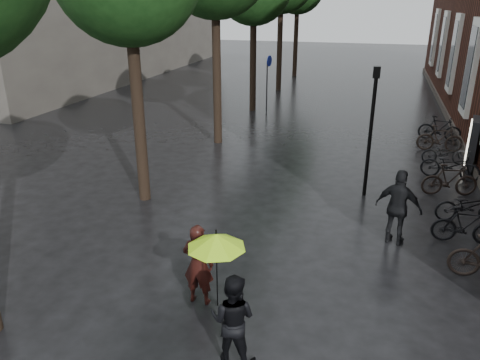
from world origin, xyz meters
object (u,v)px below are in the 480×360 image
at_px(ad_lightbox, 472,145).
at_px(lamp_post, 372,120).
at_px(pedestrian_walking, 398,208).
at_px(person_black, 233,319).
at_px(parked_bicycles, 453,172).
at_px(person_burgundy, 198,264).

distance_m(ad_lightbox, lamp_post, 4.81).
bearing_deg(pedestrian_walking, lamp_post, -56.17).
bearing_deg(pedestrian_walking, person_black, 79.48).
bearing_deg(ad_lightbox, pedestrian_walking, -102.58).
xyz_separation_m(parked_bicycles, ad_lightbox, (0.73, 1.80, 0.42)).
bearing_deg(person_black, ad_lightbox, -113.96).
bearing_deg(person_black, pedestrian_walking, -117.10).
height_order(person_black, lamp_post, lamp_post).
bearing_deg(person_black, person_burgundy, -49.47).
xyz_separation_m(pedestrian_walking, parked_bicycles, (1.74, 4.22, -0.45)).
relative_size(person_burgundy, lamp_post, 0.44).
relative_size(person_black, lamp_post, 0.42).
relative_size(parked_bicycles, lamp_post, 3.02).
distance_m(person_burgundy, lamp_post, 7.03).
distance_m(person_burgundy, ad_lightbox, 11.30).
xyz_separation_m(person_burgundy, ad_lightbox, (6.11, 9.50, 0.07)).
relative_size(person_burgundy, parked_bicycles, 0.14).
bearing_deg(lamp_post, ad_lightbox, 44.48).
xyz_separation_m(person_burgundy, person_black, (1.08, -1.31, -0.03)).
bearing_deg(person_burgundy, person_black, 129.03).
xyz_separation_m(pedestrian_walking, ad_lightbox, (2.47, 6.02, -0.03)).
xyz_separation_m(person_black, ad_lightbox, (5.03, 10.81, 0.11)).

